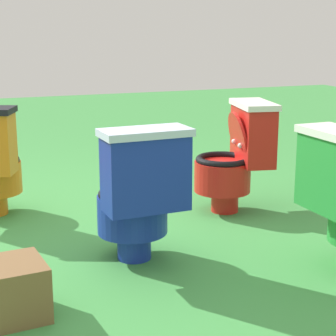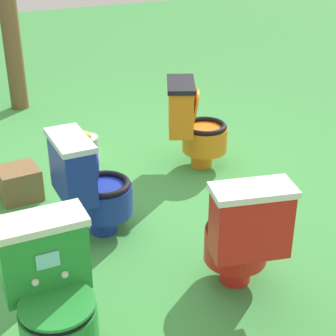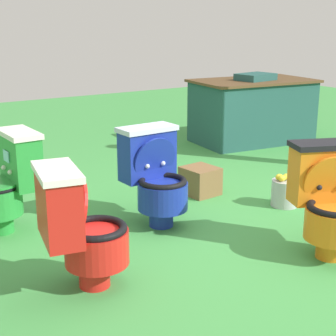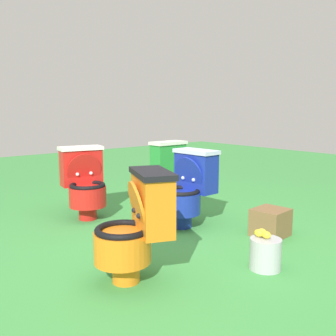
{
  "view_description": "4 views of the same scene",
  "coord_description": "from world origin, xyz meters",
  "px_view_note": "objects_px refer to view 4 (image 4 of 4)",
  "views": [
    {
      "loc": [
        0.33,
        3.22,
        1.21
      ],
      "look_at": [
        -0.83,
        0.2,
        0.42
      ],
      "focal_mm": 63.55,
      "sensor_mm": 36.0,
      "label": 1
    },
    {
      "loc": [
        -3.66,
        1.24,
        2.1
      ],
      "look_at": [
        -0.62,
        -0.06,
        0.41
      ],
      "focal_mm": 59.58,
      "sensor_mm": 36.0,
      "label": 2
    },
    {
      "loc": [
        -2.51,
        -2.69,
        1.49
      ],
      "look_at": [
        -0.58,
        0.28,
        0.48
      ],
      "focal_mm": 56.04,
      "sensor_mm": 36.0,
      "label": 3
    },
    {
      "loc": [
        2.06,
        -1.96,
        1.13
      ],
      "look_at": [
        -0.78,
        0.39,
        0.54
      ],
      "focal_mm": 41.22,
      "sensor_mm": 36.0,
      "label": 4
    }
  ],
  "objects_px": {
    "toilet_red": "(85,182)",
    "small_crate": "(270,222)",
    "toilet_green": "(162,170)",
    "toilet_blue": "(188,187)",
    "lemon_bucket": "(265,253)",
    "toilet_orange": "(136,225)"
  },
  "relations": [
    {
      "from": "toilet_green",
      "to": "toilet_blue",
      "type": "bearing_deg",
      "value": -117.13
    },
    {
      "from": "toilet_blue",
      "to": "small_crate",
      "type": "relative_size",
      "value": 2.51
    },
    {
      "from": "toilet_orange",
      "to": "toilet_blue",
      "type": "bearing_deg",
      "value": -35.71
    },
    {
      "from": "toilet_orange",
      "to": "toilet_blue",
      "type": "height_order",
      "value": "same"
    },
    {
      "from": "toilet_blue",
      "to": "small_crate",
      "type": "bearing_deg",
      "value": -154.64
    },
    {
      "from": "small_crate",
      "to": "lemon_bucket",
      "type": "height_order",
      "value": "lemon_bucket"
    },
    {
      "from": "small_crate",
      "to": "toilet_green",
      "type": "bearing_deg",
      "value": 176.47
    },
    {
      "from": "small_crate",
      "to": "lemon_bucket",
      "type": "xyz_separation_m",
      "value": [
        0.4,
        -0.62,
        -0.0
      ]
    },
    {
      "from": "toilet_orange",
      "to": "toilet_green",
      "type": "xyz_separation_m",
      "value": [
        -1.62,
        1.52,
        -0.0
      ]
    },
    {
      "from": "toilet_blue",
      "to": "toilet_green",
      "type": "relative_size",
      "value": 1.0
    },
    {
      "from": "toilet_red",
      "to": "toilet_green",
      "type": "bearing_deg",
      "value": -164.63
    },
    {
      "from": "toilet_red",
      "to": "small_crate",
      "type": "distance_m",
      "value": 1.86
    },
    {
      "from": "toilet_red",
      "to": "toilet_orange",
      "type": "bearing_deg",
      "value": 85.25
    },
    {
      "from": "toilet_green",
      "to": "toilet_red",
      "type": "xyz_separation_m",
      "value": [
        0.08,
        -1.08,
        0.0
      ]
    },
    {
      "from": "toilet_green",
      "to": "lemon_bucket",
      "type": "distance_m",
      "value": 2.19
    },
    {
      "from": "toilet_orange",
      "to": "toilet_green",
      "type": "relative_size",
      "value": 1.0
    },
    {
      "from": "toilet_blue",
      "to": "lemon_bucket",
      "type": "distance_m",
      "value": 1.15
    },
    {
      "from": "toilet_green",
      "to": "toilet_red",
      "type": "relative_size",
      "value": 1.0
    },
    {
      "from": "toilet_orange",
      "to": "lemon_bucket",
      "type": "height_order",
      "value": "toilet_orange"
    },
    {
      "from": "toilet_orange",
      "to": "small_crate",
      "type": "bearing_deg",
      "value": -68.64
    },
    {
      "from": "lemon_bucket",
      "to": "toilet_blue",
      "type": "bearing_deg",
      "value": 166.46
    },
    {
      "from": "toilet_orange",
      "to": "lemon_bucket",
      "type": "xyz_separation_m",
      "value": [
        0.43,
        0.79,
        -0.26
      ]
    }
  ]
}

